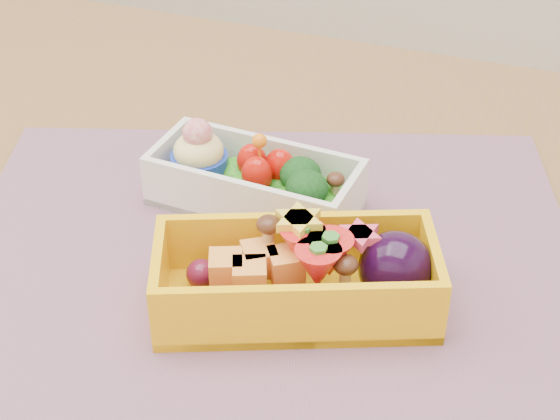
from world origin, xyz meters
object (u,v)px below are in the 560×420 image
(table, at_px, (230,366))
(bento_yellow, at_px, (303,276))
(placemat, at_px, (268,255))
(bento_white, at_px, (254,181))

(table, distance_m, bento_yellow, 0.15)
(placemat, height_order, bento_white, bento_white)
(bento_yellow, bearing_deg, placemat, 110.21)
(placemat, bearing_deg, bento_yellow, -47.66)
(bento_white, xyz_separation_m, bento_yellow, (0.07, -0.10, 0.00))
(placemat, distance_m, bento_white, 0.07)
(table, xyz_separation_m, placemat, (0.02, 0.02, 0.10))
(table, relative_size, bento_white, 7.27)
(table, relative_size, placemat, 2.66)
(placemat, xyz_separation_m, bento_white, (-0.03, 0.05, 0.02))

